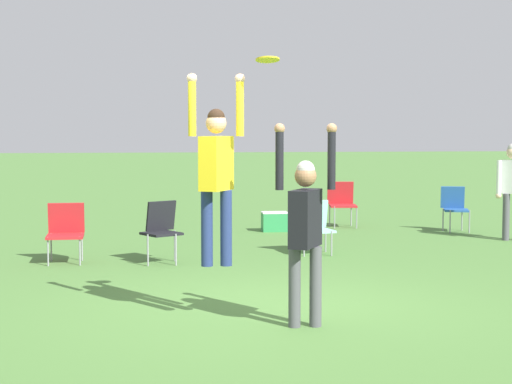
# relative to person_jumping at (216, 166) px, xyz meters

# --- Properties ---
(ground_plane) EXTENTS (120.00, 120.00, 0.00)m
(ground_plane) POSITION_rel_person_jumping_xyz_m (0.59, 0.30, -1.58)
(ground_plane) COLOR #4C7A38
(person_jumping) EXTENTS (0.59, 0.48, 1.96)m
(person_jumping) POSITION_rel_person_jumping_xyz_m (0.00, 0.00, 0.00)
(person_jumping) COLOR navy
(person_jumping) RESTS_ON ground_plane
(person_defending) EXTENTS (0.62, 0.51, 2.01)m
(person_defending) POSITION_rel_person_jumping_xyz_m (0.83, -0.47, -0.52)
(person_defending) COLOR #4C4C51
(person_defending) RESTS_ON ground_plane
(frisbee) EXTENTS (0.24, 0.24, 0.06)m
(frisbee) POSITION_rel_person_jumping_xyz_m (0.50, -0.19, 1.06)
(frisbee) COLOR yellow
(camping_chair_0) EXTENTS (0.60, 0.64, 0.82)m
(camping_chair_0) POSITION_rel_person_jumping_xyz_m (1.91, 4.39, -1.11)
(camping_chair_0) COLOR gray
(camping_chair_0) RESTS_ON ground_plane
(camping_chair_1) EXTENTS (0.64, 0.70, 0.89)m
(camping_chair_1) POSITION_rel_person_jumping_xyz_m (-0.48, 3.78, -1.05)
(camping_chair_1) COLOR gray
(camping_chair_1) RESTS_ON ground_plane
(camping_chair_2) EXTENTS (0.54, 0.57, 0.86)m
(camping_chair_2) POSITION_rel_person_jumping_xyz_m (-1.86, 4.00, -1.09)
(camping_chair_2) COLOR gray
(camping_chair_2) RESTS_ON ground_plane
(camping_chair_3) EXTENTS (0.55, 0.59, 0.85)m
(camping_chair_3) POSITION_rel_person_jumping_xyz_m (5.12, 6.82, -1.07)
(camping_chair_3) COLOR gray
(camping_chair_3) RESTS_ON ground_plane
(camping_chair_4) EXTENTS (0.59, 0.63, 0.89)m
(camping_chair_4) POSITION_rel_person_jumping_xyz_m (3.19, 7.88, -1.06)
(camping_chair_4) COLOR gray
(camping_chair_4) RESTS_ON ground_plane
(person_spectator_near) EXTENTS (0.59, 0.45, 1.69)m
(person_spectator_near) POSITION_rel_person_jumping_xyz_m (5.65, 5.47, -0.56)
(person_spectator_near) COLOR #4C4C51
(person_spectator_near) RESTS_ON ground_plane
(cooler_box) EXTENTS (0.48, 0.35, 0.37)m
(cooler_box) POSITION_rel_person_jumping_xyz_m (1.75, 7.31, -1.39)
(cooler_box) COLOR #2D8C4C
(cooler_box) RESTS_ON ground_plane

